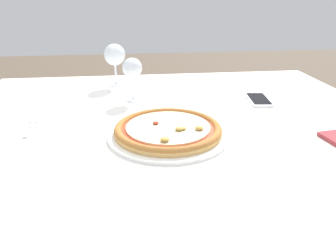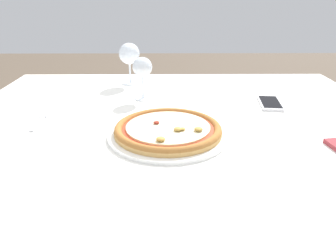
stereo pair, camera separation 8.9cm
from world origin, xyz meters
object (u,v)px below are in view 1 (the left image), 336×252
at_px(dining_table, 174,141).
at_px(fork, 32,125).
at_px(pizza_plate, 168,130).
at_px(cell_phone, 259,100).
at_px(wine_glass_far_right, 115,56).
at_px(wine_glass_far_left, 132,70).

bearing_deg(dining_table, fork, 178.48).
xyz_separation_m(pizza_plate, fork, (-0.39, 0.12, -0.01)).
height_order(fork, cell_phone, cell_phone).
relative_size(fork, wine_glass_far_right, 0.99).
relative_size(pizza_plate, fork, 1.96).
relative_size(fork, cell_phone, 1.12).
bearing_deg(wine_glass_far_right, wine_glass_far_left, -72.19).
xyz_separation_m(dining_table, wine_glass_far_right, (-0.19, 0.43, 0.19)).
bearing_deg(pizza_plate, cell_phone, 36.00).
relative_size(pizza_plate, cell_phone, 2.20).
distance_m(wine_glass_far_left, cell_phone, 0.47).
height_order(dining_table, pizza_plate, pizza_plate).
bearing_deg(pizza_plate, fork, 163.12).
xyz_separation_m(dining_table, wine_glass_far_left, (-0.12, 0.22, 0.18)).
xyz_separation_m(wine_glass_far_left, wine_glass_far_right, (-0.07, 0.21, 0.01)).
relative_size(wine_glass_far_left, cell_phone, 1.02).
relative_size(dining_table, wine_glass_far_right, 8.22).
xyz_separation_m(pizza_plate, wine_glass_far_right, (-0.16, 0.54, 0.11)).
bearing_deg(wine_glass_far_right, pizza_plate, -73.95).
distance_m(pizza_plate, cell_phone, 0.45).
xyz_separation_m(wine_glass_far_left, cell_phone, (0.45, -0.07, -0.11)).
bearing_deg(cell_phone, wine_glass_far_right, 151.47).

